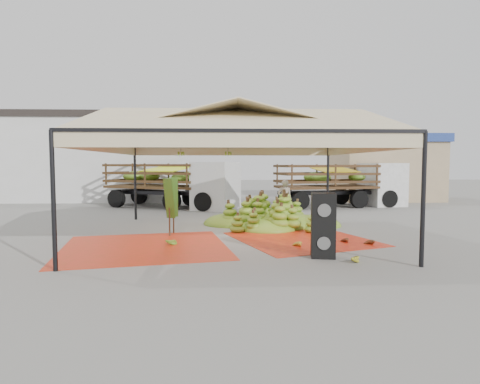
{
  "coord_description": "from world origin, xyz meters",
  "views": [
    {
      "loc": [
        -0.43,
        -12.6,
        2.29
      ],
      "look_at": [
        0.2,
        1.5,
        1.3
      ],
      "focal_mm": 30.0,
      "sensor_mm": 36.0,
      "label": 1
    }
  ],
  "objects_px": {
    "speaker_stack": "(323,225)",
    "vendor": "(285,199)",
    "truck_left": "(177,180)",
    "banana_heap": "(274,210)",
    "truck_right": "(345,180)"
  },
  "relations": [
    {
      "from": "speaker_stack",
      "to": "truck_right",
      "type": "relative_size",
      "value": 0.22
    },
    {
      "from": "banana_heap",
      "to": "truck_left",
      "type": "relative_size",
      "value": 0.73
    },
    {
      "from": "banana_heap",
      "to": "speaker_stack",
      "type": "bearing_deg",
      "value": -84.32
    },
    {
      "from": "vendor",
      "to": "truck_left",
      "type": "relative_size",
      "value": 0.23
    },
    {
      "from": "banana_heap",
      "to": "vendor",
      "type": "distance_m",
      "value": 1.77
    },
    {
      "from": "speaker_stack",
      "to": "vendor",
      "type": "height_order",
      "value": "vendor"
    },
    {
      "from": "banana_heap",
      "to": "speaker_stack",
      "type": "height_order",
      "value": "speaker_stack"
    },
    {
      "from": "vendor",
      "to": "truck_right",
      "type": "relative_size",
      "value": 0.23
    },
    {
      "from": "vendor",
      "to": "truck_right",
      "type": "bearing_deg",
      "value": -126.79
    },
    {
      "from": "speaker_stack",
      "to": "truck_left",
      "type": "distance_m",
      "value": 12.53
    },
    {
      "from": "truck_right",
      "to": "speaker_stack",
      "type": "bearing_deg",
      "value": -119.8
    },
    {
      "from": "truck_left",
      "to": "speaker_stack",
      "type": "bearing_deg",
      "value": -44.69
    },
    {
      "from": "speaker_stack",
      "to": "vendor",
      "type": "xyz_separation_m",
      "value": [
        0.12,
        6.85,
        0.03
      ]
    },
    {
      "from": "speaker_stack",
      "to": "truck_left",
      "type": "height_order",
      "value": "truck_left"
    },
    {
      "from": "banana_heap",
      "to": "vendor",
      "type": "height_order",
      "value": "vendor"
    }
  ]
}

